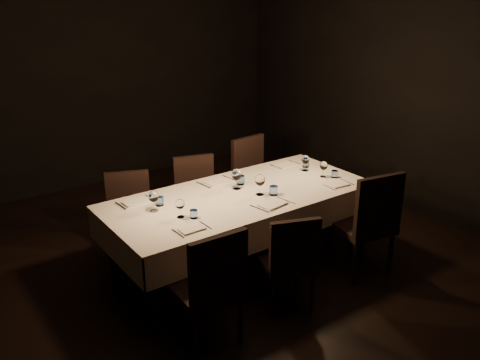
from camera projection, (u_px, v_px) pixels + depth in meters
room at (240, 116)px, 4.45m from camera, size 5.01×6.01×3.01m
dining_table at (240, 201)px, 4.74m from camera, size 2.52×1.12×0.76m
chair_near_left at (211, 283)px, 3.71m from camera, size 0.48×0.48×0.97m
place_setting_near_left at (187, 214)px, 4.14m from camera, size 0.29×0.39×0.16m
chair_near_center at (290, 258)px, 4.15m from camera, size 0.54×0.54×0.87m
place_setting_near_center at (267, 190)px, 4.60m from camera, size 0.38×0.42×0.20m
chair_near_right at (368, 220)px, 4.65m from camera, size 0.58×0.58×1.03m
place_setting_near_right at (331, 173)px, 5.05m from camera, size 0.30×0.39×0.16m
chair_far_left at (130, 213)px, 4.97m from camera, size 0.55×0.55×0.88m
place_setting_far_left at (149, 199)px, 4.41m from camera, size 0.34×0.41×0.19m
chair_far_center at (197, 195)px, 5.37m from camera, size 0.54×0.54×0.90m
place_setting_far_center at (231, 178)px, 4.88m from camera, size 0.37×0.42×0.20m
chair_far_right at (254, 175)px, 5.86m from camera, size 0.50×0.50×0.96m
place_setting_far_right at (299, 162)px, 5.36m from camera, size 0.31×0.40×0.17m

